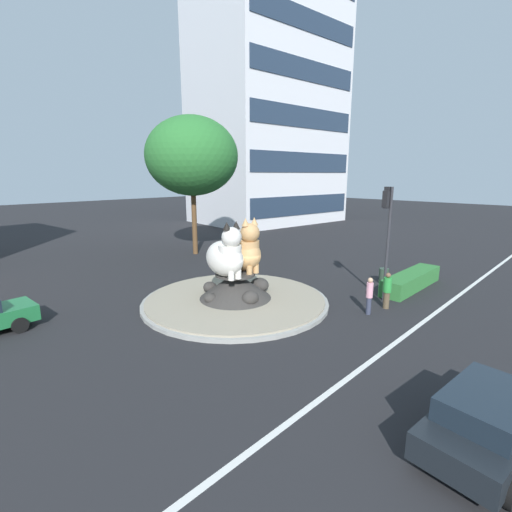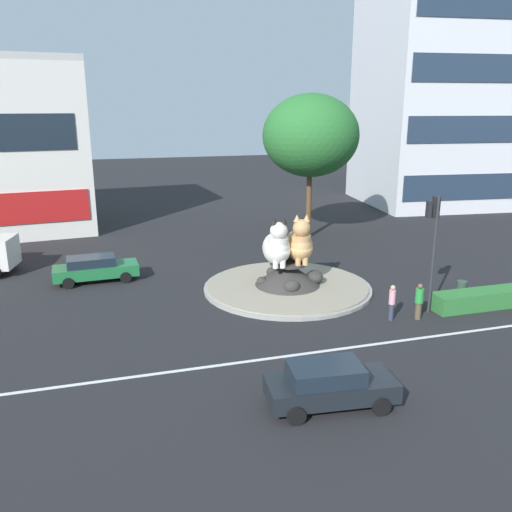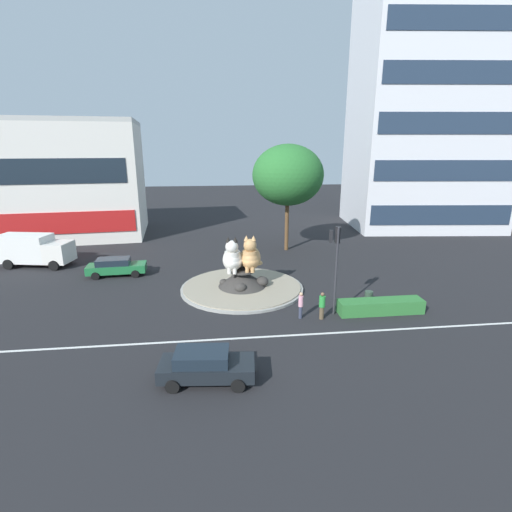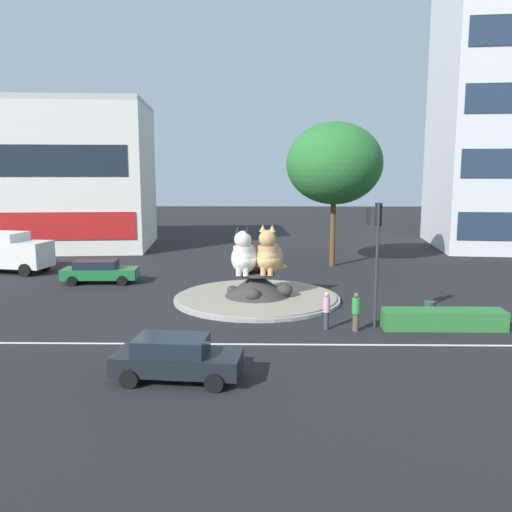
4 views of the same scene
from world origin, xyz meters
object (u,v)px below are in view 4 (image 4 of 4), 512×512
at_px(delivery_box_truck, 4,251).
at_px(parked_car_right, 99,271).
at_px(traffic_light_mast, 376,238).
at_px(broadleaf_tree_behind_island, 334,164).
at_px(cat_statue_white, 245,256).
at_px(pedestrian_green_shirt, 356,311).
at_px(litter_bin, 429,310).
at_px(pedestrian_pink_shirt, 327,309).
at_px(cat_statue_calico, 269,255).
at_px(sedan_on_far_lane, 176,358).
at_px(shophouse_block, 14,176).

bearing_deg(delivery_box_truck, parked_car_right, -13.56).
bearing_deg(traffic_light_mast, broadleaf_tree_behind_island, 9.19).
distance_m(cat_statue_white, pedestrian_green_shirt, 7.93).
height_order(delivery_box_truck, litter_bin, delivery_box_truck).
xyz_separation_m(broadleaf_tree_behind_island, pedestrian_green_shirt, (-1.01, -16.84, -6.81)).
bearing_deg(parked_car_right, pedestrian_pink_shirt, -39.53).
relative_size(pedestrian_pink_shirt, litter_bin, 1.96).
bearing_deg(litter_bin, traffic_light_mast, -156.40).
xyz_separation_m(broadleaf_tree_behind_island, parked_car_right, (-15.92, -6.56, -6.96)).
height_order(parked_car_right, delivery_box_truck, delivery_box_truck).
bearing_deg(parked_car_right, delivery_box_truck, 152.27).
relative_size(cat_statue_calico, pedestrian_pink_shirt, 1.61).
height_order(cat_statue_white, delivery_box_truck, cat_statue_white).
bearing_deg(litter_bin, cat_statue_white, 158.15).
height_order(broadleaf_tree_behind_island, parked_car_right, broadleaf_tree_behind_island).
bearing_deg(pedestrian_pink_shirt, sedan_on_far_lane, -126.92).
xyz_separation_m(cat_statue_calico, delivery_box_truck, (-18.98, 8.08, -1.01)).
relative_size(cat_statue_white, cat_statue_calico, 0.96).
distance_m(shophouse_block, sedan_on_far_lane, 38.68).
bearing_deg(pedestrian_green_shirt, shophouse_block, -154.68).
height_order(cat_statue_calico, pedestrian_green_shirt, cat_statue_calico).
distance_m(cat_statue_white, traffic_light_mast, 8.14).
xyz_separation_m(pedestrian_green_shirt, pedestrian_pink_shirt, (-1.31, 0.24, 0.02)).
xyz_separation_m(pedestrian_pink_shirt, delivery_box_truck, (-21.59, 13.71, 0.61)).
bearing_deg(pedestrian_green_shirt, litter_bin, 96.15).
bearing_deg(cat_statue_calico, traffic_light_mast, 52.18).
height_order(sedan_on_far_lane, parked_car_right, sedan_on_far_lane).
height_order(cat_statue_calico, parked_car_right, cat_statue_calico).
relative_size(traffic_light_mast, litter_bin, 6.43).
distance_m(cat_statue_white, parked_car_right, 10.81).
relative_size(shophouse_block, pedestrian_green_shirt, 14.47).
relative_size(parked_car_right, delivery_box_truck, 0.72).
bearing_deg(delivery_box_truck, cat_statue_calico, -11.98).
xyz_separation_m(broadleaf_tree_behind_island, pedestrian_pink_shirt, (-2.33, -16.60, -6.80)).
height_order(pedestrian_green_shirt, pedestrian_pink_shirt, pedestrian_green_shirt).
bearing_deg(traffic_light_mast, litter_bin, -56.90).
bearing_deg(parked_car_right, traffic_light_mast, -34.27).
bearing_deg(sedan_on_far_lane, pedestrian_pink_shirt, 51.38).
height_order(pedestrian_pink_shirt, delivery_box_truck, delivery_box_truck).
height_order(pedestrian_pink_shirt, litter_bin, pedestrian_pink_shirt).
xyz_separation_m(cat_statue_white, litter_bin, (9.21, -3.69, -2.11)).
distance_m(broadleaf_tree_behind_island, litter_bin, 16.79).
xyz_separation_m(pedestrian_pink_shirt, parked_car_right, (-13.60, 10.04, -0.16)).
distance_m(cat_statue_white, litter_bin, 10.14).
bearing_deg(delivery_box_truck, pedestrian_pink_shirt, -21.33).
distance_m(cat_statue_calico, traffic_light_mast, 7.27).
bearing_deg(cat_statue_calico, pedestrian_pink_shirt, 33.88).
xyz_separation_m(cat_statue_calico, traffic_light_mast, (4.84, -5.17, 1.64)).
xyz_separation_m(sedan_on_far_lane, delivery_box_truck, (-15.66, 19.81, 0.75)).
distance_m(cat_statue_calico, broadleaf_tree_behind_island, 13.10).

